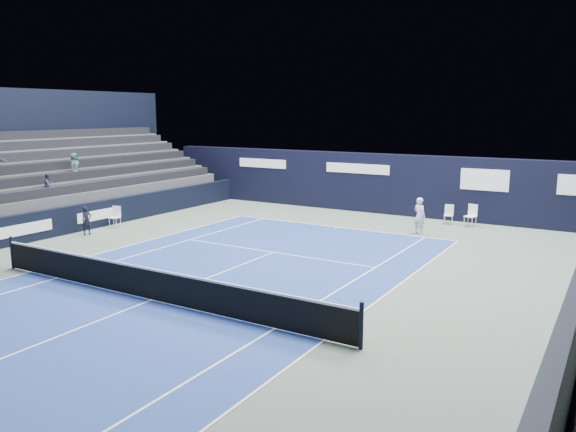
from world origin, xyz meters
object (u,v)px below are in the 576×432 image
Objects in this scene: folding_chair_back_a at (449,211)px; tennis_player at (419,216)px; folding_chair_back_b at (471,214)px; line_judge_chair at (116,215)px; tennis_net at (151,283)px.

tennis_player is (-0.48, -2.94, 0.19)m from folding_chair_back_a.
folding_chair_back_b reaches higher than folding_chair_back_a.
folding_chair_back_b is 16.45m from line_judge_chair.
tennis_net is (8.86, -6.74, -0.04)m from line_judge_chair.
line_judge_chair is at bearing -134.04° from folding_chair_back_b.
tennis_net reaches higher than line_judge_chair.
folding_chair_back_a is at bearing 74.89° from tennis_net.
folding_chair_back_a is 15.60m from line_judge_chair.
line_judge_chair is (-14.06, -8.54, -0.04)m from folding_chair_back_b.
tennis_net is 12.95m from tennis_player.
tennis_player is (3.66, 12.42, 0.30)m from tennis_net.
folding_chair_back_b is 0.08× the size of tennis_net.
line_judge_chair is 11.14m from tennis_net.
folding_chair_back_a is at bearing -169.26° from folding_chair_back_b.
folding_chair_back_a is at bearing 80.66° from tennis_player.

